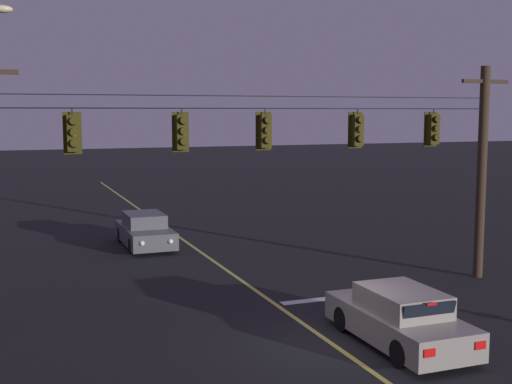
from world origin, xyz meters
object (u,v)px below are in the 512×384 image
(traffic_light_leftmost, at_px, (73,133))
(car_oncoming_lead, at_px, (145,231))
(traffic_light_rightmost, at_px, (433,129))
(car_waiting_near_lane, at_px, (400,318))
(traffic_light_left_inner, at_px, (182,132))
(traffic_light_centre, at_px, (265,131))
(traffic_light_right_inner, at_px, (358,130))

(traffic_light_leftmost, distance_m, car_oncoming_lead, 10.85)
(traffic_light_leftmost, xyz_separation_m, traffic_light_rightmost, (11.25, 0.00, 0.00))
(traffic_light_leftmost, xyz_separation_m, car_waiting_near_lane, (7.03, -4.77, -4.39))
(traffic_light_left_inner, relative_size, traffic_light_centre, 1.00)
(traffic_light_left_inner, height_order, traffic_light_right_inner, same)
(traffic_light_leftmost, bearing_deg, car_waiting_near_lane, -34.18)
(traffic_light_right_inner, relative_size, car_oncoming_lead, 0.28)
(traffic_light_centre, bearing_deg, traffic_light_right_inner, 0.00)
(car_waiting_near_lane, bearing_deg, traffic_light_right_inner, 73.04)
(traffic_light_leftmost, relative_size, traffic_light_left_inner, 1.00)
(traffic_light_right_inner, distance_m, traffic_light_rightmost, 2.77)
(traffic_light_right_inner, xyz_separation_m, traffic_light_rightmost, (2.77, 0.00, 0.00))
(traffic_light_left_inner, xyz_separation_m, traffic_light_rightmost, (8.31, 0.00, 0.00))
(traffic_light_rightmost, relative_size, car_oncoming_lead, 0.28)
(traffic_light_centre, distance_m, traffic_light_rightmost, 5.82)
(traffic_light_left_inner, height_order, traffic_light_rightmost, same)
(car_waiting_near_lane, bearing_deg, traffic_light_rightmost, 48.48)
(traffic_light_centre, xyz_separation_m, traffic_light_right_inner, (3.05, 0.00, 0.00))
(traffic_light_left_inner, xyz_separation_m, traffic_light_right_inner, (5.55, 0.00, 0.00))
(traffic_light_right_inner, relative_size, traffic_light_rightmost, 1.00)
(traffic_light_rightmost, height_order, car_oncoming_lead, traffic_light_rightmost)
(car_waiting_near_lane, relative_size, car_oncoming_lead, 0.98)
(car_oncoming_lead, bearing_deg, traffic_light_right_inner, -62.51)
(traffic_light_centre, relative_size, car_oncoming_lead, 0.28)
(traffic_light_left_inner, relative_size, car_oncoming_lead, 0.28)
(traffic_light_right_inner, bearing_deg, traffic_light_rightmost, 0.00)
(traffic_light_centre, bearing_deg, car_oncoming_lead, 100.74)
(car_oncoming_lead, bearing_deg, car_waiting_near_lane, -76.56)
(traffic_light_right_inner, height_order, traffic_light_rightmost, same)
(traffic_light_left_inner, bearing_deg, traffic_light_rightmost, 0.00)
(car_oncoming_lead, bearing_deg, traffic_light_leftmost, -111.78)
(traffic_light_right_inner, height_order, car_oncoming_lead, traffic_light_right_inner)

